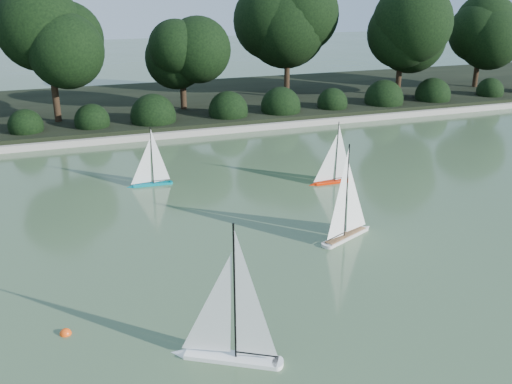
% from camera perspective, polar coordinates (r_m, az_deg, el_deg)
% --- Properties ---
extents(ground, '(80.00, 80.00, 0.00)m').
position_cam_1_polar(ground, '(8.86, 3.24, -8.75)').
color(ground, '#374D2E').
rests_on(ground, ground).
extents(pond_coping, '(40.00, 0.35, 0.18)m').
position_cam_1_polar(pond_coping, '(16.93, -8.67, 5.71)').
color(pond_coping, gray).
rests_on(pond_coping, ground).
extents(far_bank, '(40.00, 8.00, 0.30)m').
position_cam_1_polar(far_bank, '(20.76, -10.92, 8.45)').
color(far_bank, black).
rests_on(far_bank, ground).
extents(tree_line, '(26.31, 3.93, 4.39)m').
position_cam_1_polar(tree_line, '(19.11, -6.86, 15.23)').
color(tree_line, black).
rests_on(tree_line, ground).
extents(shrub_hedge, '(29.10, 1.10, 1.10)m').
position_cam_1_polar(shrub_hedge, '(17.71, -9.32, 7.52)').
color(shrub_hedge, black).
rests_on(shrub_hedge, ground).
extents(sailboat_white_a, '(1.30, 0.88, 1.93)m').
position_cam_1_polar(sailboat_white_a, '(7.04, -3.39, -14.32)').
color(sailboat_white_a, white).
rests_on(sailboat_white_a, ground).
extents(sailboat_white_b, '(1.30, 0.74, 1.85)m').
position_cam_1_polar(sailboat_white_b, '(10.28, 9.37, -2.93)').
color(sailboat_white_b, silver).
rests_on(sailboat_white_b, ground).
extents(sailboat_orange, '(1.11, 0.20, 1.51)m').
position_cam_1_polar(sailboat_orange, '(12.95, 7.43, 1.88)').
color(sailboat_orange, red).
rests_on(sailboat_orange, ground).
extents(sailboat_teal, '(1.04, 0.21, 1.42)m').
position_cam_1_polar(sailboat_teal, '(12.93, -10.77, 1.58)').
color(sailboat_teal, '#017784').
rests_on(sailboat_teal, ground).
extents(race_buoy, '(0.15, 0.15, 0.15)m').
position_cam_1_polar(race_buoy, '(8.02, -18.50, -13.31)').
color(race_buoy, '#FF4A0D').
rests_on(race_buoy, ground).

